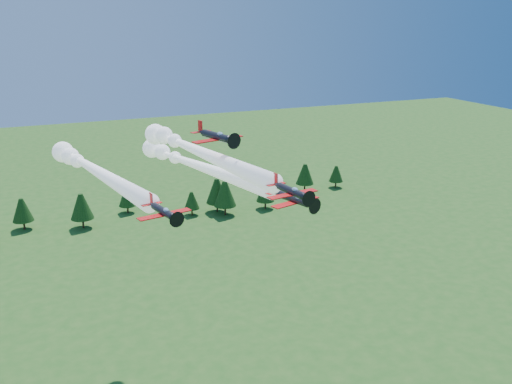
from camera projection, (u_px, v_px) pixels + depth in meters
name	position (u px, v px, depth m)	size (l,w,h in m)	color
plane_lead	(194.00, 149.00, 89.27)	(11.70, 46.45, 3.70)	black
plane_left	(92.00, 168.00, 89.70)	(13.58, 44.60, 3.70)	black
plane_right	(194.00, 164.00, 100.75)	(17.50, 45.48, 3.70)	black
plane_slot	(216.00, 136.00, 80.40)	(8.08, 8.96, 2.83)	black
treeline	(115.00, 204.00, 181.43)	(176.12, 21.61, 11.68)	#382314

